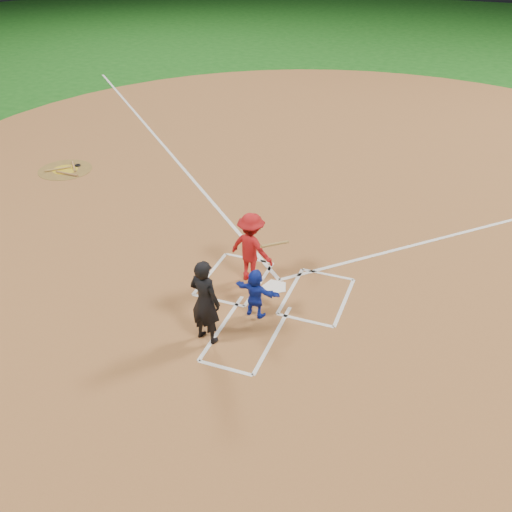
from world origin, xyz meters
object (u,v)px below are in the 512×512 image
(on_deck_circle, at_px, (65,170))
(umpire, at_px, (205,302))
(catcher, at_px, (255,293))
(batter_at_plate, at_px, (251,248))
(home_plate, at_px, (275,287))

(on_deck_circle, distance_m, umpire, 9.87)
(catcher, height_order, batter_at_plate, batter_at_plate)
(batter_at_plate, bearing_deg, home_plate, -10.73)
(on_deck_circle, bearing_deg, catcher, -30.21)
(catcher, distance_m, umpire, 1.27)
(umpire, height_order, batter_at_plate, umpire)
(on_deck_circle, bearing_deg, home_plate, -24.25)
(catcher, relative_size, batter_at_plate, 0.66)
(catcher, xyz_separation_m, umpire, (-0.62, -1.05, 0.36))
(on_deck_circle, xyz_separation_m, catcher, (8.44, -4.91, 0.54))
(home_plate, height_order, umpire, umpire)
(catcher, bearing_deg, on_deck_circle, -22.58)
(umpire, bearing_deg, catcher, -108.15)
(home_plate, relative_size, batter_at_plate, 0.36)
(catcher, distance_m, batter_at_plate, 1.36)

